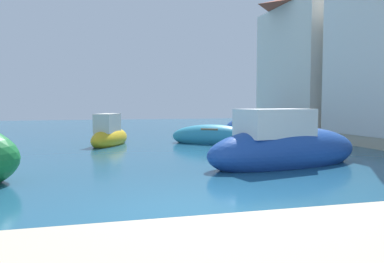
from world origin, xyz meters
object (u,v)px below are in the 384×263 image
Objects in this scene: moored_boat_5 at (109,136)px; waterfront_building_annex at (324,58)px; moored_boat_6 at (212,137)px; moored_boat_4 at (243,130)px; moored_boat_0 at (284,148)px.

waterfront_building_annex is (13.82, 3.76, 4.41)m from moored_boat_5.
moored_boat_4 is at bearing 83.96° from moored_boat_6.
moored_boat_4 is 4.90m from moored_boat_6.
moored_boat_0 is 15.06m from waterfront_building_annex.
moored_boat_4 reaches higher than moored_boat_6.
moored_boat_4 is 7.38m from waterfront_building_annex.
moored_boat_6 is 0.48× the size of waterfront_building_annex.
moored_boat_0 is at bearing -127.82° from waterfront_building_annex.
moored_boat_5 is 0.89× the size of moored_boat_6.
waterfront_building_annex reaches higher than moored_boat_5.
waterfront_building_annex is (8.85, 11.40, 4.28)m from moored_boat_0.
moored_boat_6 is at bearing -153.69° from waterfront_building_annex.
moored_boat_6 is (-3.16, -3.74, -0.03)m from moored_boat_4.
moored_boat_0 is at bearing -19.45° from moored_boat_4.
moored_boat_5 is at bearing 110.57° from moored_boat_0.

